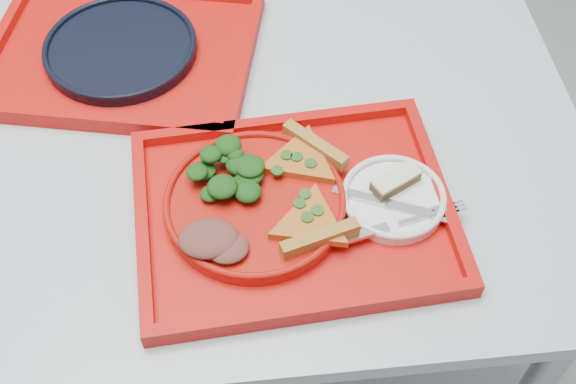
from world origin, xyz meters
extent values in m
plane|color=#96989E|center=(0.00, 0.00, 0.00)|extent=(10.00, 10.00, 0.00)
cube|color=silver|center=(0.00, 0.00, 0.73)|extent=(1.60, 0.80, 0.03)
cylinder|color=gray|center=(0.72, 0.32, 0.36)|extent=(0.05, 0.05, 0.72)
cube|color=#BE0F0A|center=(0.32, -0.15, 0.76)|extent=(0.47, 0.38, 0.01)
cube|color=#BE0F0A|center=(0.06, 0.21, 0.76)|extent=(0.52, 0.44, 0.01)
cylinder|color=#AF140B|center=(0.26, -0.14, 0.77)|extent=(0.26, 0.26, 0.02)
cylinder|color=white|center=(0.46, -0.15, 0.77)|extent=(0.15, 0.15, 0.01)
cylinder|color=black|center=(0.06, 0.21, 0.77)|extent=(0.26, 0.26, 0.02)
ellipsoid|color=black|center=(0.22, -0.10, 0.80)|extent=(0.10, 0.09, 0.05)
ellipsoid|color=brown|center=(0.20, -0.21, 0.79)|extent=(0.08, 0.07, 0.02)
cube|color=#4A3018|center=(0.47, -0.13, 0.78)|extent=(0.08, 0.06, 0.02)
cube|color=beige|center=(0.47, -0.13, 0.79)|extent=(0.08, 0.06, 0.00)
cube|color=silver|center=(0.46, -0.17, 0.78)|extent=(0.18, 0.09, 0.01)
cube|color=silver|center=(0.46, -0.20, 0.78)|extent=(0.19, 0.06, 0.01)
camera|label=1|loc=(0.25, -0.76, 1.61)|focal=45.00mm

